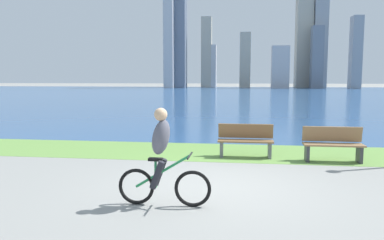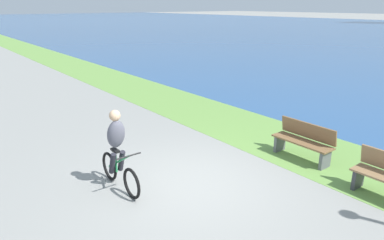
% 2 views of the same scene
% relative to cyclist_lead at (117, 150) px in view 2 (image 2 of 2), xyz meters
% --- Properties ---
extents(ground_plane, '(300.00, 300.00, 0.00)m').
position_rel_cyclist_lead_xyz_m(ground_plane, '(0.78, 1.25, -0.83)').
color(ground_plane, gray).
extents(grass_strip_bayside, '(120.00, 2.73, 0.01)m').
position_rel_cyclist_lead_xyz_m(grass_strip_bayside, '(0.78, 4.76, -0.83)').
color(grass_strip_bayside, '#6B9947').
rests_on(grass_strip_bayside, ground).
extents(cyclist_lead, '(1.59, 0.52, 1.66)m').
position_rel_cyclist_lead_xyz_m(cyclist_lead, '(0.00, 0.00, 0.00)').
color(cyclist_lead, black).
rests_on(cyclist_lead, ground).
extents(bench_near_path, '(1.50, 0.47, 0.90)m').
position_rel_cyclist_lead_xyz_m(bench_near_path, '(1.43, 4.19, -0.38)').
color(bench_near_path, brown).
rests_on(bench_near_path, ground).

